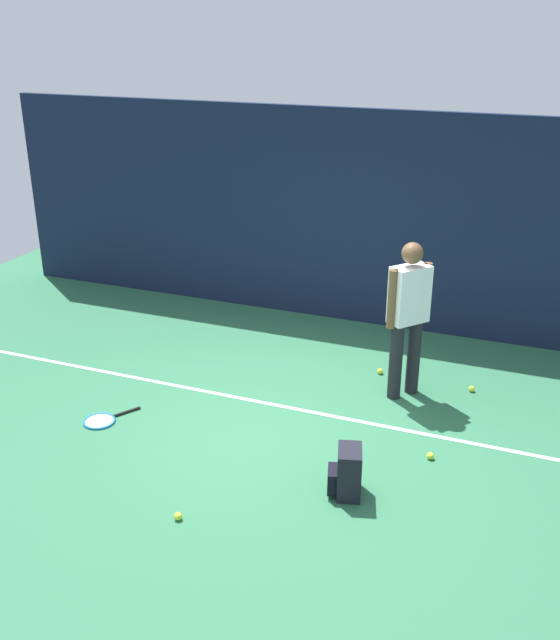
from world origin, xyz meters
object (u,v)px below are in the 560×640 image
(tennis_racket, at_px, (102,420))
(tennis_ball_near_player, at_px, (380,371))
(tennis_ball_far_left, at_px, (430,456))
(backpack, at_px, (347,473))
(tennis_player, at_px, (408,311))
(tennis_ball_mid_court, at_px, (178,516))
(tennis_ball_by_fence, at_px, (472,389))

(tennis_racket, height_order, tennis_ball_near_player, tennis_ball_near_player)
(tennis_ball_far_left, bearing_deg, backpack, -125.92)
(backpack, xyz_separation_m, tennis_ball_far_left, (0.57, 0.79, -0.18))
(tennis_player, xyz_separation_m, tennis_racket, (-2.69, -1.67, -0.95))
(tennis_ball_mid_court, bearing_deg, backpack, 35.51)
(tennis_ball_near_player, bearing_deg, tennis_ball_by_fence, -2.74)
(tennis_player, distance_m, tennis_racket, 3.31)
(tennis_ball_near_player, distance_m, tennis_ball_mid_court, 3.26)
(backpack, distance_m, tennis_ball_near_player, 2.33)
(backpack, relative_size, tennis_ball_near_player, 6.67)
(tennis_racket, relative_size, tennis_ball_far_left, 9.30)
(tennis_ball_near_player, relative_size, tennis_ball_mid_court, 1.00)
(tennis_ball_near_player, height_order, tennis_ball_by_fence, same)
(tennis_ball_near_player, xyz_separation_m, tennis_ball_far_left, (0.86, -1.52, 0.00))
(tennis_player, relative_size, tennis_racket, 2.77)
(tennis_player, bearing_deg, backpack, 37.53)
(tennis_player, bearing_deg, tennis_ball_far_left, 63.54)
(tennis_ball_mid_court, bearing_deg, tennis_player, 66.08)
(tennis_ball_near_player, xyz_separation_m, tennis_ball_mid_court, (-0.88, -3.14, 0.00))
(tennis_ball_mid_court, bearing_deg, tennis_ball_far_left, 42.98)
(tennis_ball_near_player, relative_size, tennis_ball_by_fence, 1.00)
(tennis_racket, height_order, tennis_ball_by_fence, tennis_ball_by_fence)
(tennis_ball_mid_court, relative_size, tennis_ball_far_left, 1.00)
(tennis_player, relative_size, backpack, 3.86)
(tennis_ball_near_player, xyz_separation_m, tennis_ball_by_fence, (1.03, -0.05, 0.00))
(backpack, relative_size, tennis_ball_by_fence, 6.67)
(tennis_ball_near_player, distance_m, tennis_ball_far_left, 1.74)
(backpack, xyz_separation_m, tennis_ball_near_player, (-0.29, 2.30, -0.18))
(tennis_ball_mid_court, bearing_deg, tennis_racket, 143.40)
(tennis_ball_mid_court, bearing_deg, tennis_ball_by_fence, 58.24)
(tennis_ball_by_fence, bearing_deg, tennis_racket, -149.39)
(tennis_ball_near_player, height_order, tennis_ball_mid_court, same)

